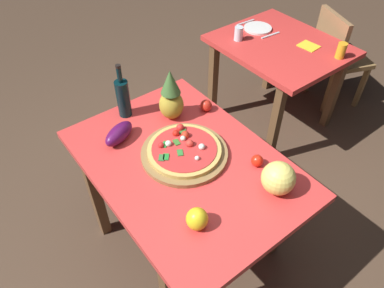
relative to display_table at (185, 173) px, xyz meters
name	(u,v)px	position (x,y,z in m)	size (l,w,h in m)	color
ground_plane	(186,239)	(0.00, 0.00, -0.65)	(10.00, 10.00, 0.00)	#4C3828
display_table	(185,173)	(0.00, 0.00, 0.00)	(1.23, 0.87, 0.75)	brown
background_table	(279,57)	(-0.54, 1.31, -0.02)	(0.94, 0.81, 0.75)	brown
dining_chair	(336,54)	(-0.42, 1.94, -0.17)	(0.52, 0.52, 0.85)	olive
pizza_board	(184,153)	(-0.04, 0.03, 0.10)	(0.45, 0.45, 0.03)	olive
pizza	(184,149)	(-0.04, 0.03, 0.13)	(0.38, 0.38, 0.06)	tan
wine_bottle	(123,97)	(-0.51, -0.05, 0.22)	(0.08, 0.08, 0.33)	black
pineapple_left	(171,97)	(-0.33, 0.16, 0.23)	(0.14, 0.14, 0.31)	#AD962F
melon	(278,178)	(0.41, 0.24, 0.17)	(0.16, 0.16, 0.16)	#ECDA67
bell_pepper	(197,219)	(0.34, -0.19, 0.14)	(0.10, 0.10, 0.11)	yellow
eggplant	(119,134)	(-0.34, -0.18, 0.14)	(0.20, 0.09, 0.09)	#4E1048
tomato_by_bottle	(257,161)	(0.24, 0.27, 0.12)	(0.06, 0.06, 0.06)	red
tomato_beside_pepper	(206,105)	(-0.26, 0.35, 0.13)	(0.07, 0.07, 0.07)	red
drinking_glass_juice	(341,51)	(-0.14, 1.48, 0.15)	(0.07, 0.07, 0.11)	orange
drinking_glass_water	(239,34)	(-0.77, 1.09, 0.14)	(0.07, 0.07, 0.10)	silver
dinner_plate	(258,28)	(-0.81, 1.33, 0.10)	(0.22, 0.22, 0.02)	white
fork_utensil	(246,22)	(-0.95, 1.33, 0.10)	(0.02, 0.18, 0.01)	silver
knife_utensil	(271,35)	(-0.67, 1.33, 0.10)	(0.02, 0.18, 0.01)	silver
napkin_folded	(309,46)	(-0.38, 1.44, 0.09)	(0.14, 0.12, 0.01)	yellow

